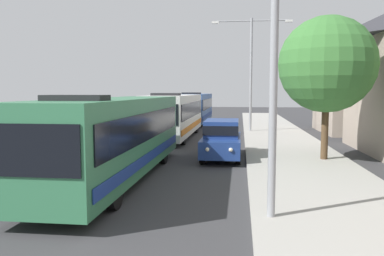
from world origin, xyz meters
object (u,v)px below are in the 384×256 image
bus_lead (117,135)px  bus_middle (196,107)px  roadside_tree (327,65)px  bus_second_in_line (175,114)px  streetlamp_mid (251,63)px  white_suv (222,138)px

bus_lead → bus_middle: size_ratio=1.02×
bus_middle → roadside_tree: 22.90m
bus_second_in_line → streetlamp_mid: 7.92m
roadside_tree → white_suv: bearing=174.9°
bus_second_in_line → bus_lead: bearing=-90.0°
white_suv → bus_middle: bearing=100.2°
roadside_tree → bus_second_in_line: bearing=134.8°
white_suv → roadside_tree: (4.82, -0.43, 3.50)m
bus_lead → bus_second_in_line: (-0.00, 13.17, -0.00)m
bus_middle → streetlamp_mid: bearing=-56.7°
bus_second_in_line → roadside_tree: bearing=-45.2°
streetlamp_mid → roadside_tree: bearing=-76.4°
bus_lead → streetlamp_mid: streetlamp_mid is taller
white_suv → streetlamp_mid: bearing=82.2°
bus_middle → roadside_tree: size_ratio=1.78×
bus_second_in_line → roadside_tree: size_ratio=1.78×
streetlamp_mid → bus_second_in_line: bearing=-141.5°
bus_second_in_line → streetlamp_mid: size_ratio=1.32×
roadside_tree → bus_lead: bearing=-151.6°
bus_middle → bus_lead: bearing=-90.0°
bus_middle → streetlamp_mid: streetlamp_mid is taller
bus_second_in_line → streetlamp_mid: streetlamp_mid is taller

